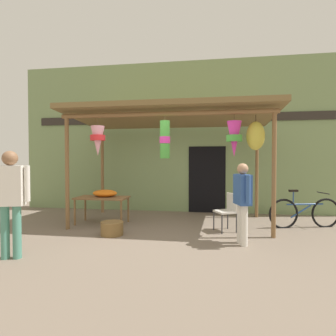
# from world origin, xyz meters

# --- Properties ---
(ground_plane) EXTENTS (30.00, 30.00, 0.00)m
(ground_plane) POSITION_xyz_m (0.00, 0.00, 0.00)
(ground_plane) COLOR #756656
(shop_facade) EXTENTS (9.99, 0.29, 4.60)m
(shop_facade) POSITION_xyz_m (0.01, 2.46, 2.30)
(shop_facade) COLOR #7A9360
(shop_facade) RESTS_ON ground_plane
(market_stall_canopy) EXTENTS (5.00, 2.56, 2.84)m
(market_stall_canopy) POSITION_xyz_m (0.12, 0.69, 2.54)
(market_stall_canopy) COLOR brown
(market_stall_canopy) RESTS_ON ground_plane
(display_table) EXTENTS (1.27, 0.66, 0.67)m
(display_table) POSITION_xyz_m (-1.63, 0.45, 0.60)
(display_table) COLOR brown
(display_table) RESTS_ON ground_plane
(flower_heap_on_table) EXTENTS (0.61, 0.43, 0.18)m
(flower_heap_on_table) POSITION_xyz_m (-1.56, 0.48, 0.76)
(flower_heap_on_table) COLOR orange
(flower_heap_on_table) RESTS_ON display_table
(folding_chair) EXTENTS (0.54, 0.54, 0.84)m
(folding_chair) POSITION_xyz_m (1.42, 0.19, 0.50)
(folding_chair) COLOR beige
(folding_chair) RESTS_ON ground_plane
(wicker_basket_by_table) EXTENTS (0.47, 0.47, 0.28)m
(wicker_basket_by_table) POSITION_xyz_m (-1.02, -0.52, 0.14)
(wicker_basket_by_table) COLOR brown
(wicker_basket_by_table) RESTS_ON ground_plane
(parked_bicycle) EXTENTS (1.71, 0.56, 0.92)m
(parked_bicycle) POSITION_xyz_m (3.22, 0.79, 0.35)
(parked_bicycle) COLOR black
(parked_bicycle) RESTS_ON ground_plane
(vendor_in_orange) EXTENTS (0.57, 0.32, 1.73)m
(vendor_in_orange) POSITION_xyz_m (-2.12, -2.09, 1.03)
(vendor_in_orange) COLOR #4C8E7A
(vendor_in_orange) RESTS_ON ground_plane
(customer_foreground) EXTENTS (0.32, 0.58, 1.52)m
(customer_foreground) POSITION_xyz_m (1.62, -0.76, 0.89)
(customer_foreground) COLOR silver
(customer_foreground) RESTS_ON ground_plane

